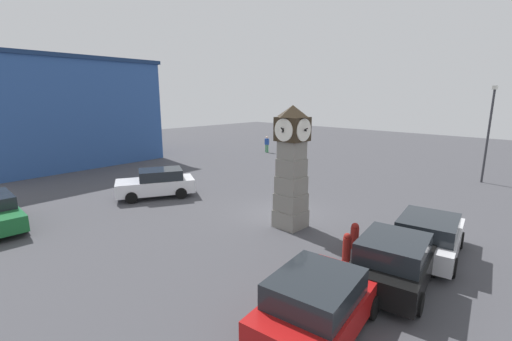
{
  "coord_description": "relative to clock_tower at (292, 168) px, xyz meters",
  "views": [
    {
      "loc": [
        -12.48,
        -10.05,
        5.72
      ],
      "look_at": [
        -0.42,
        1.51,
        2.04
      ],
      "focal_mm": 24.0,
      "sensor_mm": 36.0,
      "label": 1
    }
  ],
  "objects": [
    {
      "name": "bollard_mid_row",
      "position": [
        -0.02,
        -3.12,
        -2.16
      ],
      "size": [
        0.32,
        0.32,
        1.0
      ],
      "color": "maroon",
      "rests_on": "ground_plane"
    },
    {
      "name": "clock_tower",
      "position": [
        0.0,
        0.0,
        0.0
      ],
      "size": [
        1.48,
        1.57,
        5.33
      ],
      "color": "gray",
      "rests_on": "ground_plane"
    },
    {
      "name": "pedestrian_near_bench",
      "position": [
        14.3,
        14.3,
        -1.73
      ],
      "size": [
        0.34,
        0.45,
        1.65
      ],
      "color": "#338C4C",
      "rests_on": "ground_plane"
    },
    {
      "name": "warehouse_blue_far",
      "position": [
        -1.54,
        23.21,
        1.68
      ],
      "size": [
        14.15,
        9.67,
        8.68
      ],
      "color": "#2D5193",
      "rests_on": "ground_plane"
    },
    {
      "name": "car_by_building",
      "position": [
        1.24,
        -5.34,
        -1.89
      ],
      "size": [
        4.43,
        2.6,
        1.51
      ],
      "color": "silver",
      "rests_on": "ground_plane"
    },
    {
      "name": "bollard_near_tower",
      "position": [
        -1.45,
        -3.57,
        -2.08
      ],
      "size": [
        0.28,
        0.28,
        1.15
      ],
      "color": "maroon",
      "rests_on": "ground_plane"
    },
    {
      "name": "car_near_tower",
      "position": [
        -1.65,
        -5.27,
        -1.85
      ],
      "size": [
        4.13,
        2.52,
        1.62
      ],
      "color": "black",
      "rests_on": "ground_plane"
    },
    {
      "name": "car_navy_sedan",
      "position": [
        -5.03,
        -4.81,
        -1.86
      ],
      "size": [
        4.18,
        2.48,
        1.6
      ],
      "color": "#A51111",
      "rests_on": "ground_plane"
    },
    {
      "name": "car_end_of_row",
      "position": [
        -1.68,
        8.38,
        -1.86
      ],
      "size": [
        4.62,
        3.55,
        1.59
      ],
      "color": "silver",
      "rests_on": "ground_plane"
    },
    {
      "name": "street_lamp_far_side",
      "position": [
        15.14,
        -4.36,
        0.99
      ],
      "size": [
        0.5,
        0.24,
        6.32
      ],
      "color": "#333338",
      "rests_on": "ground_plane"
    },
    {
      "name": "ground_plane",
      "position": [
        1.06,
        1.21,
        -2.67
      ],
      "size": [
        85.22,
        85.22,
        0.0
      ],
      "primitive_type": "plane",
      "color": "#424247"
    }
  ]
}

